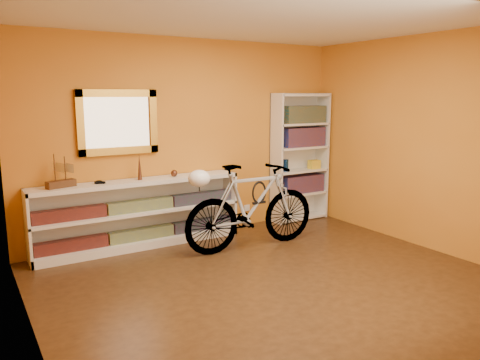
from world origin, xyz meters
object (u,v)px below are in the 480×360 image
console_unit (140,214)px  bookcase (300,157)px  bicycle (252,206)px  helmet (199,178)px

console_unit → bookcase: size_ratio=1.37×
bookcase → bicycle: (-1.37, -0.79, -0.42)m
console_unit → bookcase: bookcase is taller
bicycle → helmet: bearing=90.0°
console_unit → helmet: helmet is taller
console_unit → bicycle: size_ratio=1.43×
bicycle → bookcase: bearing=-57.5°
bicycle → helmet: bicycle is taller
bicycle → helmet: size_ratio=6.97×
bookcase → helmet: bookcase is taller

